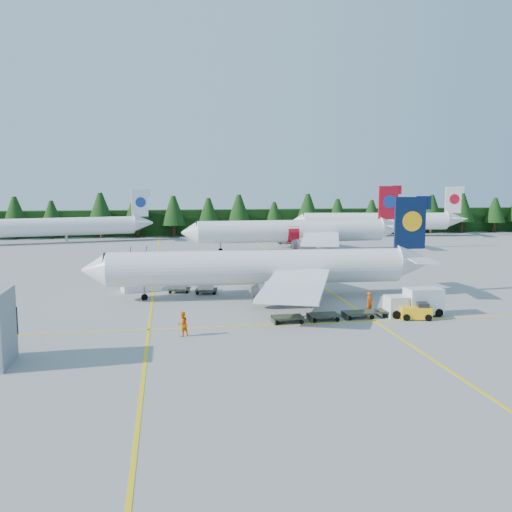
{
  "coord_description": "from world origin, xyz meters",
  "views": [
    {
      "loc": [
        -12.34,
        -53.77,
        12.35
      ],
      "look_at": [
        -1.67,
        14.07,
        3.5
      ],
      "focal_mm": 40.0,
      "sensor_mm": 36.0,
      "label": 1
    }
  ],
  "objects": [
    {
      "name": "crew_c",
      "position": [
        3.85,
        5.81,
        0.94
      ],
      "size": [
        0.75,
        0.9,
        1.87
      ],
      "primitive_type": "imported",
      "rotation": [
        0.0,
        0.0,
        1.23
      ],
      "color": "#FF5505",
      "rests_on": "ground"
    },
    {
      "name": "ground",
      "position": [
        0.0,
        0.0,
        0.0
      ],
      "size": [
        320.0,
        320.0,
        0.0
      ],
      "primitive_type": "plane",
      "color": "gray",
      "rests_on": "ground"
    },
    {
      "name": "dolly_train",
      "position": [
        3.19,
        -4.84,
        0.51
      ],
      "size": [
        12.93,
        2.82,
        0.16
      ],
      "rotation": [
        0.0,
        0.0,
        0.03
      ],
      "color": "#333828",
      "rests_on": "ground"
    },
    {
      "name": "airliner_far_right",
      "position": [
        34.3,
        72.14,
        3.58
      ],
      "size": [
        39.19,
        8.29,
        11.42
      ],
      "rotation": [
        0.0,
        0.0,
        -0.12
      ],
      "color": "silver",
      "rests_on": "ground"
    },
    {
      "name": "service_truck",
      "position": [
        10.32,
        -4.51,
        1.27
      ],
      "size": [
        5.39,
        2.14,
        2.57
      ],
      "rotation": [
        0.0,
        0.0,
        0.04
      ],
      "color": "white",
      "rests_on": "ground"
    },
    {
      "name": "airliner_far_left",
      "position": [
        -35.77,
        67.93,
        3.4
      ],
      "size": [
        36.87,
        10.82,
        10.85
      ],
      "rotation": [
        0.0,
        0.0,
        0.21
      ],
      "color": "silver",
      "rests_on": "ground"
    },
    {
      "name": "airstairs",
      "position": [
        -15.47,
        12.35,
        0.85
      ],
      "size": [
        4.79,
        6.5,
        3.9
      ],
      "rotation": [
        0.0,
        0.0,
        0.28
      ],
      "color": "silver",
      "rests_on": "ground"
    },
    {
      "name": "uld_pair",
      "position": [
        -9.57,
        9.74,
        1.26
      ],
      "size": [
        5.64,
        3.16,
        1.87
      ],
      "rotation": [
        0.0,
        0.0,
        -0.14
      ],
      "color": "#333828",
      "rests_on": "ground"
    },
    {
      "name": "crew_a",
      "position": [
        6.68,
        -2.76,
        0.99
      ],
      "size": [
        0.86,
        0.79,
        1.98
      ],
      "primitive_type": "imported",
      "rotation": [
        0.0,
        0.0,
        0.56
      ],
      "color": "#FF4D05",
      "rests_on": "ground"
    },
    {
      "name": "taxi_stripe_cross",
      "position": [
        0.0,
        -6.0,
        0.01
      ],
      "size": [
        80.0,
        0.25,
        0.01
      ],
      "primitive_type": "cube",
      "color": "yellow",
      "rests_on": "ground"
    },
    {
      "name": "crew_b",
      "position": [
        -11.23,
        -8.4,
        1.01
      ],
      "size": [
        1.24,
        1.2,
        2.01
      ],
      "primitive_type": "imported",
      "rotation": [
        0.0,
        0.0,
        3.78
      ],
      "color": "#FF6F05",
      "rests_on": "ground"
    },
    {
      "name": "treeline_hedge",
      "position": [
        0.0,
        82.0,
        3.0
      ],
      "size": [
        220.0,
        4.0,
        6.0
      ],
      "primitive_type": "cube",
      "color": "black",
      "rests_on": "ground"
    },
    {
      "name": "taxi_stripe_b",
      "position": [
        6.0,
        20.0,
        0.01
      ],
      "size": [
        0.25,
        120.0,
        0.01
      ],
      "primitive_type": "cube",
      "color": "yellow",
      "rests_on": "ground"
    },
    {
      "name": "airliner_navy",
      "position": [
        -3.48,
        6.14,
        3.25
      ],
      "size": [
        37.17,
        30.57,
        10.81
      ],
      "rotation": [
        0.0,
        0.0,
        -0.03
      ],
      "color": "silver",
      "rests_on": "ground"
    },
    {
      "name": "baggage_tug",
      "position": [
        10.02,
        -5.88,
        0.71
      ],
      "size": [
        2.95,
        1.99,
        1.45
      ],
      "rotation": [
        0.0,
        0.0,
        -0.21
      ],
      "color": "yellow",
      "rests_on": "ground"
    },
    {
      "name": "airliner_red",
      "position": [
        9.41,
        47.32,
        3.53
      ],
      "size": [
        40.39,
        33.24,
        11.74
      ],
      "rotation": [
        0.0,
        0.0,
        0.02
      ],
      "color": "silver",
      "rests_on": "ground"
    },
    {
      "name": "taxi_stripe_a",
      "position": [
        -14.0,
        20.0,
        0.01
      ],
      "size": [
        0.25,
        120.0,
        0.01
      ],
      "primitive_type": "cube",
      "color": "yellow",
      "rests_on": "ground"
    }
  ]
}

